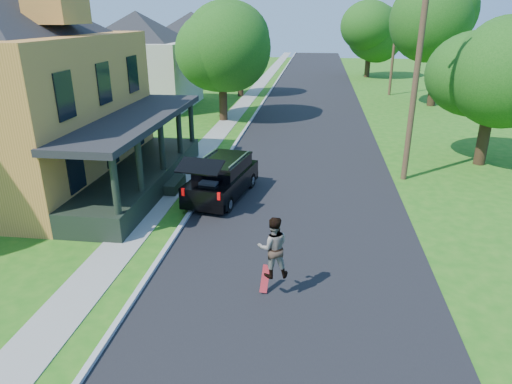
# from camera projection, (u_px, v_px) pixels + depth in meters

# --- Properties ---
(ground) EXTENTS (140.00, 140.00, 0.00)m
(ground) POSITION_uv_depth(u_px,v_px,m) (293.00, 272.00, 13.17)
(ground) COLOR #1F6414
(ground) RESTS_ON ground
(street) EXTENTS (8.00, 120.00, 0.02)m
(street) POSITION_uv_depth(u_px,v_px,m) (310.00, 121.00, 31.63)
(street) COLOR black
(street) RESTS_ON ground
(curb) EXTENTS (0.15, 120.00, 0.12)m
(curb) POSITION_uv_depth(u_px,v_px,m) (252.00, 120.00, 32.13)
(curb) COLOR #A4A49F
(curb) RESTS_ON ground
(sidewalk) EXTENTS (1.30, 120.00, 0.03)m
(sidewalk) POSITION_uv_depth(u_px,v_px,m) (230.00, 119.00, 32.32)
(sidewalk) COLOR gray
(sidewalk) RESTS_ON ground
(front_walk) EXTENTS (6.50, 1.20, 0.03)m
(front_walk) POSITION_uv_depth(u_px,v_px,m) (83.00, 185.00, 19.88)
(front_walk) COLOR gray
(front_walk) RESTS_ON ground
(neighbor_house_mid) EXTENTS (12.78, 12.78, 8.30)m
(neighbor_house_mid) POSITION_uv_depth(u_px,v_px,m) (139.00, 52.00, 35.46)
(neighbor_house_mid) COLOR beige
(neighbor_house_mid) RESTS_ON ground
(neighbor_house_far) EXTENTS (12.78, 12.78, 8.30)m
(neighbor_house_far) POSITION_uv_depth(u_px,v_px,m) (192.00, 41.00, 50.23)
(neighbor_house_far) COLOR beige
(neighbor_house_far) RESTS_ON ground
(black_suv) EXTENTS (2.45, 4.78, 2.13)m
(black_suv) POSITION_uv_depth(u_px,v_px,m) (222.00, 178.00, 18.31)
(black_suv) COLOR black
(black_suv) RESTS_ON ground
(skateboarder) EXTENTS (0.92, 0.79, 1.65)m
(skateboarder) POSITION_uv_depth(u_px,v_px,m) (273.00, 247.00, 11.56)
(skateboarder) COLOR black
(skateboarder) RESTS_ON ground
(skateboard) EXTENTS (0.25, 0.47, 0.67)m
(skateboard) POSITION_uv_depth(u_px,v_px,m) (265.00, 279.00, 12.17)
(skateboard) COLOR maroon
(skateboard) RESTS_ON ground
(tree_left_mid) EXTENTS (6.53, 6.71, 8.41)m
(tree_left_mid) POSITION_uv_depth(u_px,v_px,m) (221.00, 38.00, 30.07)
(tree_left_mid) COLOR black
(tree_left_mid) RESTS_ON ground
(tree_left_far) EXTENTS (5.64, 5.41, 7.90)m
(tree_left_far) POSITION_uv_depth(u_px,v_px,m) (240.00, 36.00, 39.59)
(tree_left_far) COLOR black
(tree_left_far) RESTS_ON ground
(tree_right_near) EXTENTS (5.02, 4.77, 7.12)m
(tree_right_near) POSITION_uv_depth(u_px,v_px,m) (495.00, 68.00, 21.04)
(tree_right_near) COLOR black
(tree_right_near) RESTS_ON ground
(tree_right_mid) EXTENTS (6.67, 6.63, 10.27)m
(tree_right_mid) POSITION_uv_depth(u_px,v_px,m) (442.00, 15.00, 34.67)
(tree_right_mid) COLOR black
(tree_right_mid) RESTS_ON ground
(tree_right_far) EXTENTS (8.14, 7.92, 8.99)m
(tree_right_far) POSITION_uv_depth(u_px,v_px,m) (370.00, 27.00, 51.85)
(tree_right_far) COLOR black
(tree_right_far) RESTS_ON ground
(utility_pole_near) EXTENTS (1.52, 0.62, 9.34)m
(utility_pole_near) POSITION_uv_depth(u_px,v_px,m) (417.00, 70.00, 18.89)
(utility_pole_near) COLOR #3E2C1D
(utility_pole_near) RESTS_ON ground
(utility_pole_far) EXTENTS (1.51, 0.26, 9.23)m
(utility_pole_far) POSITION_uv_depth(u_px,v_px,m) (395.00, 41.00, 40.27)
(utility_pole_far) COLOR #3E2C1D
(utility_pole_far) RESTS_ON ground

